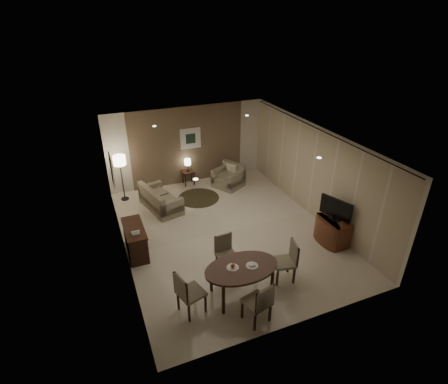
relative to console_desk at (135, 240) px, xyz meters
name	(u,v)px	position (x,y,z in m)	size (l,w,h in m)	color
room_shell	(221,182)	(2.49, 0.40, 0.98)	(5.50, 7.00, 2.70)	beige
taupe_accent	(188,146)	(2.49, 3.48, 0.98)	(3.96, 0.03, 2.70)	brown
curtain_wall	(312,173)	(5.17, 0.00, 0.95)	(0.08, 6.70, 2.58)	beige
curtain_rod	(318,129)	(5.17, 0.00, 2.27)	(0.03, 0.03, 6.80)	black
art_back_frame	(190,138)	(2.59, 3.46, 1.23)	(0.72, 0.03, 0.72)	silver
art_back_canvas	(191,139)	(2.59, 3.44, 1.23)	(0.34, 0.01, 0.34)	black
art_left_frame	(112,170)	(-0.23, 1.20, 1.48)	(0.03, 0.60, 0.80)	silver
art_left_canvas	(112,170)	(-0.21, 1.20, 1.48)	(0.01, 0.46, 0.64)	gray
downlight_nl	(196,179)	(1.09, -1.80, 2.31)	(0.10, 0.10, 0.01)	white
downlight_nr	(319,158)	(3.89, -1.80, 2.31)	(0.10, 0.10, 0.01)	white
downlight_fl	(154,126)	(1.09, 1.80, 2.31)	(0.10, 0.10, 0.01)	white
downlight_fr	(247,116)	(3.89, 1.80, 2.31)	(0.10, 0.10, 0.01)	white
console_desk	(135,240)	(0.00, 0.00, 0.00)	(0.48, 1.20, 0.75)	#421E15
telephone	(136,232)	(0.00, -0.30, 0.43)	(0.20, 0.14, 0.09)	white
tv_cabinet	(333,231)	(4.89, -1.50, -0.03)	(0.48, 0.90, 0.70)	brown
flat_tv	(336,209)	(4.87, -1.50, 0.65)	(0.06, 0.88, 0.60)	black
dining_table	(241,281)	(1.84, -2.35, 0.00)	(1.61, 1.00, 0.75)	#421E15
chair_near	(256,301)	(1.82, -3.10, 0.11)	(0.47, 0.47, 0.97)	gray
chair_far	(227,256)	(1.85, -1.56, 0.09)	(0.45, 0.45, 0.94)	gray
chair_left	(191,292)	(0.72, -2.39, 0.13)	(0.48, 0.48, 1.00)	gray
chair_right	(284,262)	(2.94, -2.26, 0.11)	(0.47, 0.47, 0.97)	gray
plate_a	(233,268)	(1.66, -2.30, 0.39)	(0.26, 0.26, 0.02)	white
plate_b	(252,266)	(2.06, -2.40, 0.39)	(0.26, 0.26, 0.02)	white
fruit_apple	(233,266)	(1.66, -2.30, 0.44)	(0.09, 0.09, 0.09)	#B94915
napkin	(252,265)	(2.06, -2.40, 0.41)	(0.12, 0.08, 0.03)	white
round_rug	(199,198)	(2.38, 2.14, -0.37)	(1.35, 1.35, 0.01)	#3A3320
sofa	(161,198)	(1.10, 1.95, -0.01)	(0.78, 1.55, 0.73)	gray
armchair	(228,176)	(3.61, 2.56, 0.02)	(0.89, 0.84, 0.79)	gray
side_table	(188,178)	(2.38, 3.25, -0.12)	(0.39, 0.39, 0.50)	#311A10
table_lamp	(188,165)	(2.38, 3.25, 0.38)	(0.22, 0.22, 0.50)	#FFEAC1
floor_lamp	(122,178)	(0.13, 2.98, 0.38)	(0.38, 0.38, 1.52)	#FFE5B7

